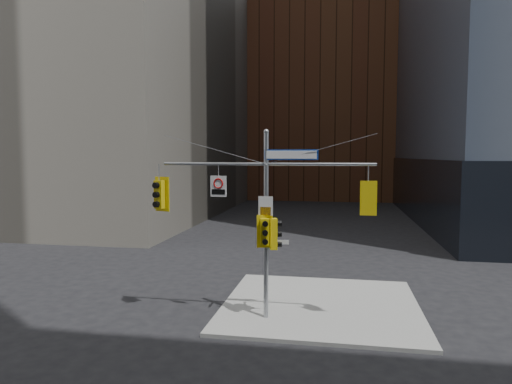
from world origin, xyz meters
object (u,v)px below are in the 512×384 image
(regulatory_sign_arm, at_px, (218,186))
(signal_assembly, at_px, (266,206))
(traffic_light_east_arm, at_px, (368,198))
(traffic_light_pole_front, at_px, (265,232))
(traffic_light_west_arm, at_px, (159,194))
(street_sign_blade, at_px, (291,155))
(traffic_light_pole_side, at_px, (275,234))

(regulatory_sign_arm, bearing_deg, signal_assembly, 6.38)
(traffic_light_east_arm, height_order, regulatory_sign_arm, regulatory_sign_arm)
(signal_assembly, bearing_deg, traffic_light_east_arm, 0.02)
(traffic_light_pole_front, height_order, regulatory_sign_arm, regulatory_sign_arm)
(traffic_light_west_arm, distance_m, street_sign_blade, 5.40)
(signal_assembly, bearing_deg, traffic_light_pole_front, -90.28)
(signal_assembly, distance_m, traffic_light_pole_front, 0.97)
(traffic_light_east_arm, relative_size, traffic_light_pole_front, 1.00)
(signal_assembly, bearing_deg, traffic_light_pole_side, 3.44)
(traffic_light_pole_side, relative_size, regulatory_sign_arm, 1.45)
(signal_assembly, height_order, regulatory_sign_arm, signal_assembly)
(signal_assembly, bearing_deg, traffic_light_west_arm, 179.82)
(traffic_light_west_arm, height_order, traffic_light_pole_side, traffic_light_west_arm)
(traffic_light_west_arm, xyz_separation_m, traffic_light_pole_side, (4.56, 0.01, -1.42))
(traffic_light_east_arm, distance_m, regulatory_sign_arm, 5.56)
(signal_assembly, relative_size, traffic_light_pole_front, 6.47)
(traffic_light_pole_side, relative_size, street_sign_blade, 0.59)
(street_sign_blade, distance_m, regulatory_sign_arm, 3.01)
(traffic_light_pole_front, bearing_deg, street_sign_blade, 3.41)
(signal_assembly, height_order, traffic_light_west_arm, signal_assembly)
(signal_assembly, xyz_separation_m, traffic_light_east_arm, (3.71, 0.00, 0.38))
(traffic_light_east_arm, xyz_separation_m, street_sign_blade, (-2.78, 0.00, 1.55))
(traffic_light_west_arm, bearing_deg, regulatory_sign_arm, 13.92)
(signal_assembly, xyz_separation_m, street_sign_blade, (0.94, 0.00, 1.93))
(traffic_light_west_arm, relative_size, regulatory_sign_arm, 1.71)
(traffic_light_west_arm, relative_size, traffic_light_pole_front, 1.11)
(regulatory_sign_arm, bearing_deg, traffic_light_west_arm, -175.05)
(traffic_light_west_arm, xyz_separation_m, traffic_light_east_arm, (7.94, -0.01, -0.00))
(street_sign_blade, bearing_deg, traffic_light_east_arm, -3.62)
(traffic_light_pole_front, height_order, street_sign_blade, street_sign_blade)
(traffic_light_west_arm, distance_m, traffic_light_pole_front, 4.44)
(traffic_light_east_arm, xyz_separation_m, traffic_light_pole_side, (-3.39, 0.02, -1.42))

